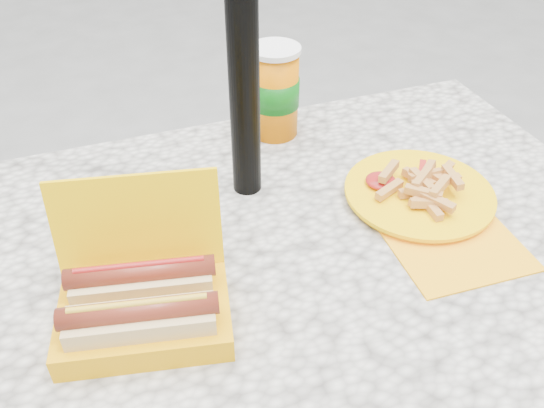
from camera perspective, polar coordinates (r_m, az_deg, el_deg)
name	(u,v)px	position (r m, az deg, el deg)	size (l,w,h in m)	color
picnic_table	(278,290)	(0.99, 0.61, -8.56)	(1.20, 0.80, 0.75)	beige
hotdog_box	(143,303)	(0.79, -12.64, -9.52)	(0.26, 0.22, 0.19)	#FFC100
fries_plate	(421,195)	(1.02, 14.55, 0.84)	(0.26, 0.35, 0.05)	#FFA711
soda_cup	(275,92)	(1.14, 0.29, 11.08)	(0.10, 0.10, 0.18)	orange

